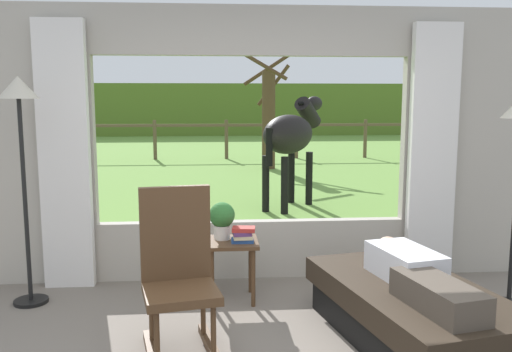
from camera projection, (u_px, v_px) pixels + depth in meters
name	position (u px, v px, depth m)	size (l,w,h in m)	color
back_wall_with_window	(252.00, 148.00, 5.09)	(5.20, 0.12, 2.55)	#ADA599
curtain_panel_left	(65.00, 156.00, 4.82)	(0.44, 0.10, 2.40)	silver
curtain_panel_right	(432.00, 153.00, 5.09)	(0.44, 0.10, 2.40)	silver
outdoor_pasture_lawn	(226.00, 157.00, 16.02)	(36.00, 21.68, 0.02)	olive
distant_hill_ridge	(221.00, 110.00, 25.56)	(36.00, 2.00, 2.40)	#557227
recliner_sofa	(410.00, 313.00, 3.80)	(1.24, 1.85, 0.42)	black
reclining_person	(415.00, 273.00, 3.71)	(0.46, 1.43, 0.22)	silver
rocking_chair	(178.00, 273.00, 3.65)	(0.59, 0.76, 1.12)	#4C331E
side_table	(232.00, 251.00, 4.59)	(0.44, 0.44, 0.52)	#4C331E
potted_plant	(222.00, 218.00, 4.60)	(0.22, 0.22, 0.32)	silver
book_stack	(243.00, 235.00, 4.51)	(0.21, 0.15, 0.13)	#23478C
floor_lamp_left	(20.00, 122.00, 4.36)	(0.32, 0.32, 1.89)	black
horse	(291.00, 135.00, 8.36)	(1.34, 1.67, 1.73)	black
pasture_tree	(269.00, 115.00, 13.06)	(1.38, 1.26, 2.88)	#4C3823
pasture_fence_line	(226.00, 133.00, 15.24)	(16.10, 0.10, 1.10)	brown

